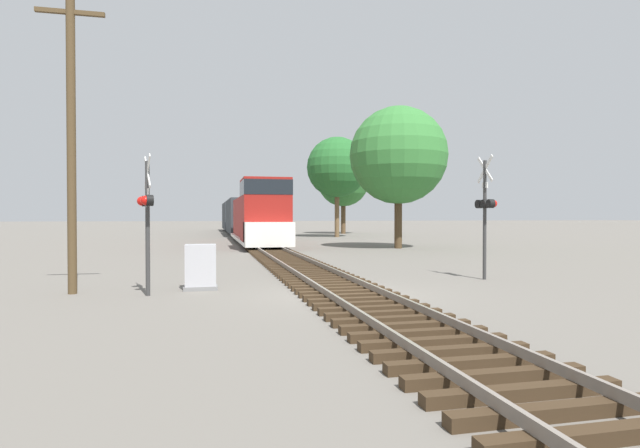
{
  "coord_description": "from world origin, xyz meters",
  "views": [
    {
      "loc": [
        -3.67,
        -13.33,
        2.19
      ],
      "look_at": [
        1.3,
        8.62,
        1.82
      ],
      "focal_mm": 28.0,
      "sensor_mm": 36.0,
      "label": 1
    }
  ],
  "objects_px": {
    "crossing_signal_near": "(147,210)",
    "tree_mid_background": "(337,167)",
    "tree_far_right": "(398,156)",
    "relay_cabinet": "(201,267)",
    "crossing_signal_far": "(486,208)",
    "tree_deep_background": "(343,181)",
    "freight_train": "(242,217)",
    "utility_pole": "(71,136)"
  },
  "relations": [
    {
      "from": "crossing_signal_near",
      "to": "tree_mid_background",
      "type": "bearing_deg",
      "value": 142.58
    },
    {
      "from": "crossing_signal_near",
      "to": "tree_far_right",
      "type": "relative_size",
      "value": 0.4
    },
    {
      "from": "relay_cabinet",
      "to": "tree_mid_background",
      "type": "distance_m",
      "value": 37.55
    },
    {
      "from": "crossing_signal_far",
      "to": "tree_deep_background",
      "type": "bearing_deg",
      "value": -10.25
    },
    {
      "from": "relay_cabinet",
      "to": "tree_far_right",
      "type": "relative_size",
      "value": 0.14
    },
    {
      "from": "freight_train",
      "to": "utility_pole",
      "type": "xyz_separation_m",
      "value": [
        -7.37,
        -38.78,
        2.34
      ]
    },
    {
      "from": "crossing_signal_near",
      "to": "utility_pole",
      "type": "bearing_deg",
      "value": -126.47
    },
    {
      "from": "utility_pole",
      "to": "tree_mid_background",
      "type": "height_order",
      "value": "tree_mid_background"
    },
    {
      "from": "relay_cabinet",
      "to": "tree_far_right",
      "type": "height_order",
      "value": "tree_far_right"
    },
    {
      "from": "tree_mid_background",
      "to": "tree_far_right",
      "type": "bearing_deg",
      "value": -91.57
    },
    {
      "from": "utility_pole",
      "to": "freight_train",
      "type": "bearing_deg",
      "value": 79.24
    },
    {
      "from": "tree_deep_background",
      "to": "relay_cabinet",
      "type": "bearing_deg",
      "value": -110.58
    },
    {
      "from": "utility_pole",
      "to": "tree_deep_background",
      "type": "xyz_separation_m",
      "value": [
        20.01,
        43.99,
        2.05
      ]
    },
    {
      "from": "crossing_signal_near",
      "to": "tree_deep_background",
      "type": "relative_size",
      "value": 0.4
    },
    {
      "from": "crossing_signal_far",
      "to": "freight_train",
      "type": "bearing_deg",
      "value": 7.21
    },
    {
      "from": "crossing_signal_near",
      "to": "tree_far_right",
      "type": "height_order",
      "value": "tree_far_right"
    },
    {
      "from": "crossing_signal_near",
      "to": "crossing_signal_far",
      "type": "distance_m",
      "value": 11.0
    },
    {
      "from": "crossing_signal_far",
      "to": "tree_far_right",
      "type": "relative_size",
      "value": 0.45
    },
    {
      "from": "tree_far_right",
      "to": "crossing_signal_far",
      "type": "bearing_deg",
      "value": -101.29
    },
    {
      "from": "utility_pole",
      "to": "tree_deep_background",
      "type": "bearing_deg",
      "value": 65.53
    },
    {
      "from": "crossing_signal_near",
      "to": "relay_cabinet",
      "type": "bearing_deg",
      "value": 105.03
    },
    {
      "from": "freight_train",
      "to": "tree_far_right",
      "type": "height_order",
      "value": "tree_far_right"
    },
    {
      "from": "freight_train",
      "to": "relay_cabinet",
      "type": "xyz_separation_m",
      "value": [
        -3.87,
        -38.79,
        -1.4
      ]
    },
    {
      "from": "utility_pole",
      "to": "tree_far_right",
      "type": "distance_m",
      "value": 23.15
    },
    {
      "from": "tree_far_right",
      "to": "tree_deep_background",
      "type": "height_order",
      "value": "tree_deep_background"
    },
    {
      "from": "relay_cabinet",
      "to": "crossing_signal_far",
      "type": "bearing_deg",
      "value": 1.86
    },
    {
      "from": "crossing_signal_near",
      "to": "tree_deep_background",
      "type": "height_order",
      "value": "tree_deep_background"
    },
    {
      "from": "freight_train",
      "to": "tree_mid_background",
      "type": "height_order",
      "value": "tree_mid_background"
    },
    {
      "from": "freight_train",
      "to": "utility_pole",
      "type": "distance_m",
      "value": 39.55
    },
    {
      "from": "tree_far_right",
      "to": "tree_mid_background",
      "type": "xyz_separation_m",
      "value": [
        0.5,
        18.12,
        0.93
      ]
    },
    {
      "from": "crossing_signal_far",
      "to": "crossing_signal_near",
      "type": "bearing_deg",
      "value": 94.71
    },
    {
      "from": "freight_train",
      "to": "crossing_signal_near",
      "type": "bearing_deg",
      "value": -97.61
    },
    {
      "from": "freight_train",
      "to": "utility_pole",
      "type": "height_order",
      "value": "utility_pole"
    },
    {
      "from": "tree_mid_background",
      "to": "relay_cabinet",
      "type": "bearing_deg",
      "value": -110.97
    },
    {
      "from": "relay_cabinet",
      "to": "tree_far_right",
      "type": "bearing_deg",
      "value": 52.18
    },
    {
      "from": "crossing_signal_far",
      "to": "utility_pole",
      "type": "height_order",
      "value": "utility_pole"
    },
    {
      "from": "freight_train",
      "to": "tree_deep_background",
      "type": "height_order",
      "value": "tree_deep_background"
    },
    {
      "from": "relay_cabinet",
      "to": "tree_deep_background",
      "type": "height_order",
      "value": "tree_deep_background"
    },
    {
      "from": "freight_train",
      "to": "tree_mid_background",
      "type": "bearing_deg",
      "value": -24.44
    },
    {
      "from": "freight_train",
      "to": "crossing_signal_near",
      "type": "height_order",
      "value": "freight_train"
    },
    {
      "from": "crossing_signal_far",
      "to": "relay_cabinet",
      "type": "height_order",
      "value": "crossing_signal_far"
    },
    {
      "from": "crossing_signal_far",
      "to": "tree_far_right",
      "type": "bearing_deg",
      "value": -12.44
    }
  ]
}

